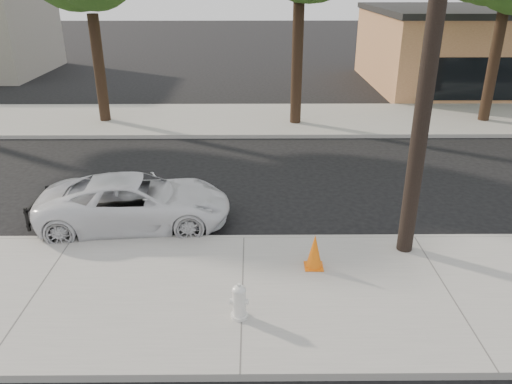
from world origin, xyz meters
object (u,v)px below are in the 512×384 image
utility_pole (433,38)px  police_cruiser (136,202)px  traffic_cone (314,252)px  fire_hydrant (239,302)px

utility_pole → police_cruiser: 7.62m
police_cruiser → traffic_cone: 4.72m
fire_hydrant → police_cruiser: bearing=128.3°
fire_hydrant → utility_pole: bearing=37.5°
police_cruiser → fire_hydrant: 4.70m
traffic_cone → police_cruiser: bearing=151.8°
police_cruiser → fire_hydrant: size_ratio=7.06×
utility_pole → police_cruiser: (-6.27, 1.49, -4.05)m
police_cruiser → traffic_cone: size_ratio=6.10×
utility_pole → fire_hydrant: 6.07m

